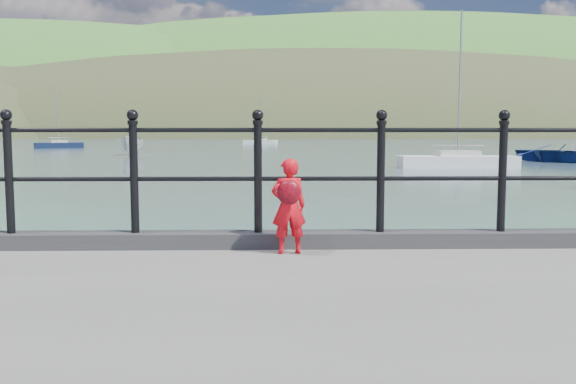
{
  "coord_description": "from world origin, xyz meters",
  "views": [
    {
      "loc": [
        0.75,
        -6.06,
        2.14
      ],
      "look_at": [
        0.89,
        -0.2,
        1.55
      ],
      "focal_mm": 38.0,
      "sensor_mm": 36.0,
      "label": 1
    }
  ],
  "objects_px": {
    "railing": "(196,164)",
    "child": "(289,205)",
    "sailboat_left": "(59,145)",
    "sailboat_near": "(458,162)",
    "launch_blue": "(557,153)",
    "sailboat_deep": "(260,142)",
    "launch_white": "(132,146)"
  },
  "relations": [
    {
      "from": "railing",
      "to": "child",
      "type": "xyz_separation_m",
      "value": [
        0.89,
        -0.33,
        -0.37
      ]
    },
    {
      "from": "sailboat_left",
      "to": "sailboat_near",
      "type": "relative_size",
      "value": 0.89
    },
    {
      "from": "launch_blue",
      "to": "sailboat_near",
      "type": "height_order",
      "value": "sailboat_near"
    },
    {
      "from": "railing",
      "to": "launch_blue",
      "type": "relative_size",
      "value": 3.01
    },
    {
      "from": "child",
      "to": "sailboat_deep",
      "type": "xyz_separation_m",
      "value": [
        -2.25,
        91.53,
        -1.11
      ]
    },
    {
      "from": "railing",
      "to": "sailboat_deep",
      "type": "bearing_deg",
      "value": 90.85
    },
    {
      "from": "launch_white",
      "to": "sailboat_left",
      "type": "relative_size",
      "value": 0.54
    },
    {
      "from": "launch_blue",
      "to": "sailboat_left",
      "type": "xyz_separation_m",
      "value": [
        -46.46,
        34.82,
        -0.28
      ]
    },
    {
      "from": "launch_white",
      "to": "sailboat_left",
      "type": "height_order",
      "value": "sailboat_left"
    },
    {
      "from": "launch_blue",
      "to": "sailboat_left",
      "type": "height_order",
      "value": "sailboat_left"
    },
    {
      "from": "launch_blue",
      "to": "launch_white",
      "type": "bearing_deg",
      "value": 133.74
    },
    {
      "from": "sailboat_deep",
      "to": "sailboat_near",
      "type": "height_order",
      "value": "sailboat_near"
    },
    {
      "from": "child",
      "to": "launch_white",
      "type": "distance_m",
      "value": 50.3
    },
    {
      "from": "launch_blue",
      "to": "sailboat_left",
      "type": "bearing_deg",
      "value": 117.91
    },
    {
      "from": "launch_white",
      "to": "sailboat_left",
      "type": "xyz_separation_m",
      "value": [
        -14.27,
        22.45,
        -0.52
      ]
    },
    {
      "from": "railing",
      "to": "sailboat_left",
      "type": "distance_m",
      "value": 75.45
    },
    {
      "from": "railing",
      "to": "launch_white",
      "type": "distance_m",
      "value": 49.78
    },
    {
      "from": "launch_white",
      "to": "sailboat_deep",
      "type": "relative_size",
      "value": 0.55
    },
    {
      "from": "launch_blue",
      "to": "child",
      "type": "bearing_deg",
      "value": -143.53
    },
    {
      "from": "launch_blue",
      "to": "sailboat_deep",
      "type": "distance_m",
      "value": 59.36
    },
    {
      "from": "launch_white",
      "to": "sailboat_deep",
      "type": "height_order",
      "value": "sailboat_deep"
    },
    {
      "from": "sailboat_deep",
      "to": "sailboat_left",
      "type": "bearing_deg",
      "value": -129.94
    },
    {
      "from": "railing",
      "to": "launch_blue",
      "type": "xyz_separation_m",
      "value": [
        20.44,
        35.99,
        -1.2
      ]
    },
    {
      "from": "sailboat_left",
      "to": "sailboat_deep",
      "type": "bearing_deg",
      "value": 13.05
    },
    {
      "from": "launch_blue",
      "to": "sailboat_deep",
      "type": "xyz_separation_m",
      "value": [
        -21.8,
        55.21,
        -0.28
      ]
    },
    {
      "from": "railing",
      "to": "launch_white",
      "type": "height_order",
      "value": "railing"
    },
    {
      "from": "railing",
      "to": "sailboat_left",
      "type": "relative_size",
      "value": 2.22
    },
    {
      "from": "sailboat_deep",
      "to": "sailboat_left",
      "type": "relative_size",
      "value": 0.98
    },
    {
      "from": "sailboat_deep",
      "to": "sailboat_left",
      "type": "distance_m",
      "value": 32.0
    },
    {
      "from": "sailboat_near",
      "to": "railing",
      "type": "bearing_deg",
      "value": -111.6
    },
    {
      "from": "sailboat_left",
      "to": "sailboat_near",
      "type": "distance_m",
      "value": 55.96
    },
    {
      "from": "railing",
      "to": "sailboat_near",
      "type": "xyz_separation_m",
      "value": [
        11.47,
        29.26,
        -1.48
      ]
    }
  ]
}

